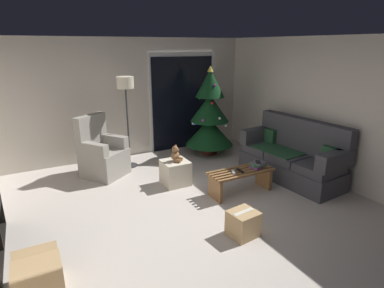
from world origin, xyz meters
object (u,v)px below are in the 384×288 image
at_px(ottoman, 175,173).
at_px(armchair, 102,155).
at_px(teddy_bear_chestnut, 176,155).
at_px(cardboard_box_open_near_shelf, 38,276).
at_px(floor_lamp, 126,92).
at_px(coffee_table, 241,178).
at_px(cell_phone, 258,162).
at_px(couch, 293,157).
at_px(remote_black, 240,171).
at_px(book_stack, 258,165).
at_px(christmas_tree, 210,116).
at_px(cardboard_box_taped_mid_floor, 243,223).
at_px(remote_silver, 233,172).

bearing_deg(ottoman, armchair, 135.47).
xyz_separation_m(teddy_bear_chestnut, cardboard_box_open_near_shelf, (-2.28, -1.63, -0.39)).
relative_size(floor_lamp, teddy_bear_chestnut, 6.25).
bearing_deg(coffee_table, cell_phone, -7.67).
height_order(couch, remote_black, couch).
distance_m(couch, book_stack, 0.91).
distance_m(couch, coffee_table, 1.22).
xyz_separation_m(christmas_tree, cardboard_box_taped_mid_floor, (-1.26, -2.95, -0.69)).
relative_size(couch, coffee_table, 1.81).
distance_m(remote_silver, remote_black, 0.13).
height_order(couch, teddy_bear_chestnut, couch).
xyz_separation_m(remote_silver, cardboard_box_open_near_shelf, (-2.91, -0.80, -0.25)).
height_order(armchair, cardboard_box_taped_mid_floor, armchair).
bearing_deg(book_stack, remote_silver, 177.86).
bearing_deg(cell_phone, coffee_table, -157.59).
height_order(floor_lamp, cardboard_box_open_near_shelf, floor_lamp).
height_order(coffee_table, cardboard_box_open_near_shelf, coffee_table).
xyz_separation_m(couch, floor_lamp, (-2.45, 1.95, 1.11)).
relative_size(book_stack, teddy_bear_chestnut, 0.89).
bearing_deg(ottoman, cardboard_box_open_near_shelf, -144.31).
xyz_separation_m(coffee_table, cardboard_box_open_near_shelf, (-3.08, -0.82, -0.11)).
relative_size(couch, remote_black, 12.78).
relative_size(cell_phone, teddy_bear_chestnut, 0.50).
bearing_deg(remote_black, remote_silver, -1.44).
height_order(remote_black, armchair, armchair).
height_order(remote_black, christmas_tree, christmas_tree).
height_order(remote_silver, ottoman, ottoman).
height_order(book_stack, teddy_bear_chestnut, teddy_bear_chestnut).
xyz_separation_m(coffee_table, armchair, (-1.83, 1.83, 0.14)).
bearing_deg(coffee_table, book_stack, -6.82).
xyz_separation_m(floor_lamp, teddy_bear_chestnut, (0.45, -1.21, -0.96)).
relative_size(remote_silver, armchair, 0.14).
xyz_separation_m(coffee_table, book_stack, (0.31, -0.04, 0.18)).
height_order(ottoman, cardboard_box_open_near_shelf, ottoman).
distance_m(armchair, ottoman, 1.46).
bearing_deg(remote_black, christmas_tree, -106.41).
relative_size(ottoman, cardboard_box_taped_mid_floor, 1.15).
bearing_deg(teddy_bear_chestnut, ottoman, 134.43).
bearing_deg(remote_silver, ottoman, 154.66).
bearing_deg(teddy_bear_chestnut, cardboard_box_taped_mid_floor, -87.13).
xyz_separation_m(floor_lamp, cardboard_box_open_near_shelf, (-1.83, -2.84, -1.35)).
distance_m(couch, christmas_tree, 2.03).
height_order(couch, coffee_table, couch).
bearing_deg(remote_silver, christmas_tree, 97.09).
height_order(book_stack, cell_phone, cell_phone).
bearing_deg(couch, cell_phone, -172.74).
bearing_deg(cell_phone, cardboard_box_taped_mid_floor, -106.17).
xyz_separation_m(couch, cardboard_box_taped_mid_floor, (-1.91, -1.08, -0.23)).
height_order(remote_silver, armchair, armchair).
bearing_deg(cardboard_box_taped_mid_floor, ottoman, 93.09).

